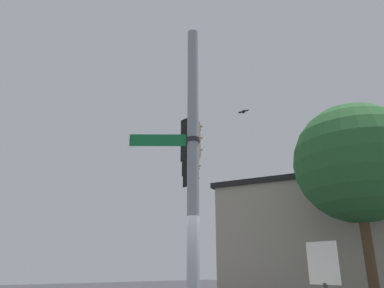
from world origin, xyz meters
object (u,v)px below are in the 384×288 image
traffic_light_mid_outer (192,170)px  bird_flying (244,112)px  street_name_sign (172,140)px  traffic_light_nearest_pole (193,140)px  historical_marker (325,283)px  traffic_light_mid_inner (192,157)px

traffic_light_mid_outer → bird_flying: bird_flying is taller
bird_flying → street_name_sign: bearing=-62.6°
traffic_light_nearest_pole → street_name_sign: (2.08, -2.40, -1.15)m
traffic_light_nearest_pole → street_name_sign: 3.38m
traffic_light_nearest_pole → historical_marker: traffic_light_nearest_pole is taller
historical_marker → traffic_light_mid_outer: bearing=160.7°
bird_flying → historical_marker: 8.16m
traffic_light_mid_inner → bird_flying: size_ratio=3.50×
traffic_light_mid_outer → historical_marker: bearing=-19.3°
bird_flying → historical_marker: (4.43, -3.43, -5.93)m
traffic_light_mid_outer → bird_flying: size_ratio=3.50×
traffic_light_nearest_pole → historical_marker: size_ratio=0.62×
historical_marker → traffic_light_mid_inner: bearing=168.5°
historical_marker → bird_flying: bearing=142.2°
traffic_light_mid_outer → street_name_sign: 6.56m
traffic_light_nearest_pole → historical_marker: 4.97m
traffic_light_nearest_pole → traffic_light_mid_inner: (-1.22, 1.10, 0.00)m
traffic_light_mid_inner → street_name_sign: (3.30, -3.51, -1.15)m
traffic_light_mid_inner → traffic_light_mid_outer: (-1.22, 1.10, 0.00)m
traffic_light_mid_outer → historical_marker: (5.84, -2.04, -3.63)m
traffic_light_mid_outer → traffic_light_nearest_pole: bearing=-42.0°
bird_flying → traffic_light_nearest_pole: bearing=-73.9°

